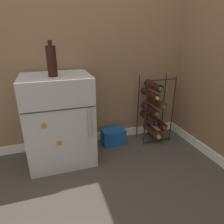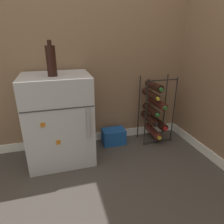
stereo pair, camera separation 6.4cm
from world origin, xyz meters
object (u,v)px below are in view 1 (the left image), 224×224
Objects in this scene: mini_fridge at (60,120)px; soda_box at (113,136)px; wine_rack at (153,110)px; fridge_top_bottle at (52,61)px.

mini_fridge is 0.66m from soda_box.
wine_rack is 0.53m from soda_box.
fridge_top_bottle reaches higher than soda_box.
mini_fridge is at bearing -166.92° from soda_box.
soda_box is 0.89× the size of fridge_top_bottle.
mini_fridge is 3.32× the size of soda_box.
mini_fridge reaches higher than soda_box.
mini_fridge is 0.53m from fridge_top_bottle.
fridge_top_bottle reaches higher than wine_rack.
fridge_top_bottle is (-0.57, -0.18, 0.86)m from soda_box.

